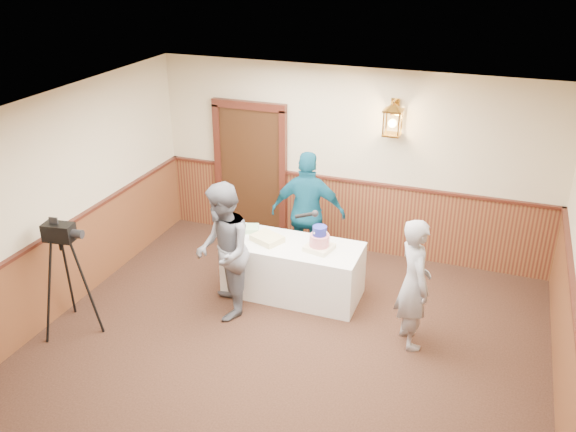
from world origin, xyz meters
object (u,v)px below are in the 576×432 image
Objects in this scene: tiered_cake at (319,241)px; interviewer at (223,252)px; sheet_cake_green at (248,229)px; baker at (414,284)px; display_table at (293,269)px; tv_camera_rig at (68,283)px; assistant_p at (308,213)px; sheet_cake_yellow at (267,238)px.

interviewer reaches higher than tiered_cake.
baker is at bearing -16.64° from sheet_cake_green.
tiered_cake is at bearing -10.03° from sheet_cake_green.
tv_camera_rig reaches higher than display_table.
interviewer reaches higher than display_table.
baker is 0.90× the size of assistant_p.
display_table is 1.25× the size of tv_camera_rig.
display_table is 1.11m from interviewer.
tv_camera_rig is (-3.94, -1.16, -0.16)m from baker.
baker is (2.03, -0.52, 0.02)m from sheet_cake_yellow.
assistant_p is (-1.71, 1.26, 0.09)m from baker.
assistant_p is (-0.40, 0.74, 0.02)m from tiered_cake.
tiered_cake is at bearing 38.58° from baker.
interviewer is 2.34m from baker.
interviewer reaches higher than baker.
baker is (2.33, 0.19, -0.08)m from interviewer.
tv_camera_rig is (-1.91, -1.67, -0.14)m from sheet_cake_yellow.
sheet_cake_yellow is 0.41m from sheet_cake_green.
tv_camera_rig is (-2.63, -1.68, -0.23)m from tiered_cake.
tv_camera_rig is at bearing -138.74° from sheet_cake_yellow.
sheet_cake_yellow is at bearing 58.15° from assistant_p.
interviewer is 1.58m from assistant_p.
assistant_p is at bearing 118.44° from tiered_cake.
display_table is 0.84m from sheet_cake_green.
sheet_cake_yellow is 0.24× the size of baker.
interviewer reaches higher than tv_camera_rig.
sheet_cake_green is (-0.36, 0.20, -0.01)m from sheet_cake_yellow.
tiered_cake reaches higher than sheet_cake_green.
display_table is at bearing -13.31° from sheet_cake_green.
display_table is 0.55m from sheet_cake_yellow.
display_table is 4.65× the size of tiered_cake.
tv_camera_rig reaches higher than sheet_cake_green.
display_table is at bearing 109.91° from interviewer.
display_table is 1.11× the size of baker.
display_table is 4.64× the size of sheet_cake_yellow.
baker is (1.67, -0.54, 0.43)m from display_table.
tiered_cake is at bearing 24.14° from tv_camera_rig.
sheet_cake_yellow is 2.09m from baker.
interviewer is at bearing -113.50° from sheet_cake_yellow.
baker reaches higher than tv_camera_rig.
baker is at bearing -21.82° from tiered_cake.
sheet_cake_yellow is at bearing -28.66° from sheet_cake_green.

